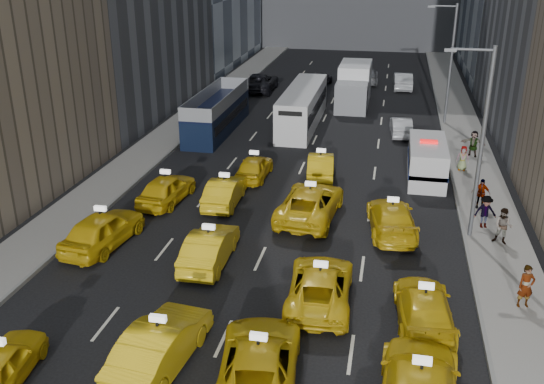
{
  "coord_description": "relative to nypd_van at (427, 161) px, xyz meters",
  "views": [
    {
      "loc": [
        5.23,
        -15.18,
        12.92
      ],
      "look_at": [
        -0.06,
        10.97,
        2.0
      ],
      "focal_mm": 40.0,
      "sensor_mm": 36.0,
      "label": 1
    }
  ],
  "objects": [
    {
      "name": "streetlight_far",
      "position": [
        1.68,
        12.28,
        3.85
      ],
      "size": [
        2.15,
        0.22,
        9.0
      ],
      "color": "#595B60",
      "rests_on": "ground"
    },
    {
      "name": "sidewalk_east",
      "position": [
        3.0,
        5.28,
        -0.99
      ],
      "size": [
        3.0,
        90.0,
        0.15
      ],
      "primitive_type": "cube",
      "color": "gray",
      "rests_on": "ground"
    },
    {
      "name": "taxi_5",
      "position": [
        -9.11,
        -19.56,
        -0.26
      ],
      "size": [
        2.25,
        5.07,
        1.62
      ],
      "primitive_type": "imported",
      "rotation": [
        0.0,
        0.0,
        3.03
      ],
      "color": "gold",
      "rests_on": "ground"
    },
    {
      "name": "ground",
      "position": [
        -7.5,
        -19.72,
        -1.07
      ],
      "size": [
        160.0,
        160.0,
        0.0
      ],
      "primitive_type": "plane",
      "color": "black",
      "rests_on": "ground"
    },
    {
      "name": "city_bus",
      "position": [
        -8.95,
        9.83,
        0.37
      ],
      "size": [
        2.42,
        11.24,
        2.9
      ],
      "rotation": [
        0.0,
        0.0,
        0.01
      ],
      "color": "silver",
      "rests_on": "ground"
    },
    {
      "name": "streetlight_near",
      "position": [
        1.68,
        -7.72,
        3.85
      ],
      "size": [
        2.15,
        0.22,
        9.0
      ],
      "color": "#595B60",
      "rests_on": "ground"
    },
    {
      "name": "misc_car_3",
      "position": [
        -9.39,
        24.25,
        -0.37
      ],
      "size": [
        2.2,
        4.29,
        1.4
      ],
      "primitive_type": "imported",
      "rotation": [
        0.0,
        0.0,
        3.0
      ],
      "color": "black",
      "rests_on": "ground"
    },
    {
      "name": "curb_west",
      "position": [
        -16.55,
        5.28,
        -0.98
      ],
      "size": [
        0.15,
        90.0,
        0.18
      ],
      "primitive_type": "cube",
      "color": "slate",
      "rests_on": "ground"
    },
    {
      "name": "pedestrian_3",
      "position": [
        2.6,
        -4.26,
        -0.12
      ],
      "size": [
        1.0,
        0.6,
        1.6
      ],
      "primitive_type": "imported",
      "rotation": [
        0.0,
        0.0,
        -0.19
      ],
      "color": "gray",
      "rests_on": "sidewalk_east"
    },
    {
      "name": "misc_car_2",
      "position": [
        -4.93,
        26.31,
        -0.32
      ],
      "size": [
        2.33,
        5.22,
        1.49
      ],
      "primitive_type": "imported",
      "rotation": [
        0.0,
        0.0,
        3.19
      ],
      "color": "slate",
      "rests_on": "ground"
    },
    {
      "name": "taxi_13",
      "position": [
        -10.67,
        -6.1,
        -0.34
      ],
      "size": [
        1.64,
        4.42,
        1.45
      ],
      "primitive_type": "imported",
      "rotation": [
        0.0,
        0.0,
        3.17
      ],
      "color": "gold",
      "rests_on": "ground"
    },
    {
      "name": "taxi_9",
      "position": [
        -9.57,
        -12.51,
        -0.31
      ],
      "size": [
        1.66,
        4.62,
        1.52
      ],
      "primitive_type": "imported",
      "rotation": [
        0.0,
        0.0,
        3.15
      ],
      "color": "gold",
      "rests_on": "ground"
    },
    {
      "name": "taxi_10",
      "position": [
        -4.47,
        -14.68,
        -0.34
      ],
      "size": [
        2.65,
        5.31,
        1.45
      ],
      "primitive_type": "imported",
      "rotation": [
        0.0,
        0.0,
        3.19
      ],
      "color": "gold",
      "rests_on": "ground"
    },
    {
      "name": "taxi_16",
      "position": [
        -10.01,
        -2.0,
        -0.37
      ],
      "size": [
        1.73,
        4.1,
        1.39
      ],
      "primitive_type": "imported",
      "rotation": [
        0.0,
        0.0,
        3.12
      ],
      "color": "gold",
      "rests_on": "ground"
    },
    {
      "name": "taxi_8",
      "position": [
        -14.84,
        -11.94,
        -0.23
      ],
      "size": [
        2.6,
        5.11,
        1.67
      ],
      "primitive_type": "imported",
      "rotation": [
        0.0,
        0.0,
        3.01
      ],
      "color": "gold",
      "rests_on": "ground"
    },
    {
      "name": "double_decker",
      "position": [
        -14.91,
        7.04,
        0.4
      ],
      "size": [
        3.46,
        10.39,
        2.96
      ],
      "rotation": [
        0.0,
        0.0,
        -0.11
      ],
      "color": "black",
      "rests_on": "ground"
    },
    {
      "name": "pedestrian_0",
      "position": [
        3.19,
        -13.67,
        -0.05
      ],
      "size": [
        0.72,
        0.56,
        1.73
      ],
      "primitive_type": "imported",
      "rotation": [
        0.0,
        0.0,
        0.26
      ],
      "color": "gray",
      "rests_on": "sidewalk_east"
    },
    {
      "name": "sidewalk_west",
      "position": [
        -18.0,
        5.28,
        -0.99
      ],
      "size": [
        3.0,
        90.0,
        0.15
      ],
      "primitive_type": "cube",
      "color": "gray",
      "rests_on": "ground"
    },
    {
      "name": "taxi_6",
      "position": [
        -5.76,
        -19.72,
        -0.31
      ],
      "size": [
        3.16,
        5.69,
        1.51
      ],
      "primitive_type": "imported",
      "rotation": [
        0.0,
        0.0,
        3.27
      ],
      "color": "gold",
      "rests_on": "ground"
    },
    {
      "name": "box_truck",
      "position": [
        -5.6,
        16.98,
        0.64
      ],
      "size": [
        3.43,
        7.79,
        3.45
      ],
      "rotation": [
        0.0,
        0.0,
        -0.11
      ],
      "color": "white",
      "rests_on": "ground"
    },
    {
      "name": "pedestrian_1",
      "position": [
        3.13,
        -8.34,
        -0.05
      ],
      "size": [
        0.95,
        0.72,
        1.73
      ],
      "primitive_type": "imported",
      "rotation": [
        0.0,
        0.0,
        -0.35
      ],
      "color": "gray",
      "rests_on": "sidewalk_east"
    },
    {
      "name": "taxi_17",
      "position": [
        -6.18,
        -0.96,
        -0.35
      ],
      "size": [
        1.96,
        4.46,
        1.43
      ],
      "primitive_type": "imported",
      "rotation": [
        0.0,
        0.0,
        3.25
      ],
      "color": "gold",
      "rests_on": "ground"
    },
    {
      "name": "taxi_14",
      "position": [
        -5.97,
        -6.91,
        -0.26
      ],
      "size": [
        3.17,
        6.03,
        1.62
      ],
      "primitive_type": "imported",
      "rotation": [
        0.0,
        0.0,
        3.06
      ],
      "color": "gold",
      "rests_on": "ground"
    },
    {
      "name": "taxi_15",
      "position": [
        -1.87,
        -7.84,
        -0.32
      ],
      "size": [
        2.76,
        5.38,
        1.49
      ],
      "primitive_type": "imported",
      "rotation": [
        0.0,
        0.0,
        3.27
      ],
      "color": "gold",
      "rests_on": "ground"
    },
    {
      "name": "taxi_4",
      "position": [
        -13.71,
        -21.34,
        -0.39
      ],
      "size": [
        2.03,
        4.11,
        1.35
      ],
      "primitive_type": "imported",
      "rotation": [
        0.0,
        0.0,
        3.25
      ],
      "color": "gold",
      "rests_on": "ground"
    },
    {
      "name": "curb_east",
      "position": [
        1.55,
        5.28,
        -0.98
      ],
      "size": [
        0.15,
        90.0,
        0.18
      ],
      "primitive_type": "cube",
      "color": "slate",
      "rests_on": "ground"
    },
    {
      "name": "pedestrian_4",
      "position": [
        2.19,
        1.49,
        -0.15
      ],
      "size": [
        0.78,
        0.46,
        1.53
      ],
      "primitive_type": "imported",
      "rotation": [
        0.0,
        0.0,
        -0.08
      ],
      "color": "gray",
      "rests_on": "sidewalk_east"
    },
    {
      "name": "misc_car_1",
      "position": [
        -14.71,
        20.78,
        -0.24
      ],
      "size": [
        2.8,
        6.0,
        1.66
      ],
      "primitive_type": "imported",
      "rotation": [
        0.0,
        0.0,
        3.15
      ],
      "color": "black",
      "rests_on": "ground"
    },
    {
      "name": "pedestrian_5",
      "position": [
        3.08,
        4.34,
        -0.07
      ],
      "size": [
        1.64,
        1.0,
        1.7
      ],
      "primitive_type": "imported",
      "rotation": [
        0.0,
        0.0,
        -0.37
      ],
      "color": "gray",
      "rests_on": "sidewalk_east"
    },
    {
      "name": "nypd_van",
      "position": [
        0.0,
        0.0,
        0.0
      ],
      "size": [
        2.74,
        5.7,
        2.36
      ],
      "rotation": [
        0.0,
        0.0,
        -0.11
      ],
      "color": "silver",
      "rests_on": "ground"
    },
    {
      "name": "taxi_11",
      "position": [
        -0.57,
        -15.44,
        -0.36
      ],
      "size": [
        2.34,
        4.99,
        1.41
      ],
      "primitive_type": "imported",
      "rotation": [
        0.0,
        0.0,
        3.22
      ],
      "color": "gold",
      "rests_on": "ground"
    },
    {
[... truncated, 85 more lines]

